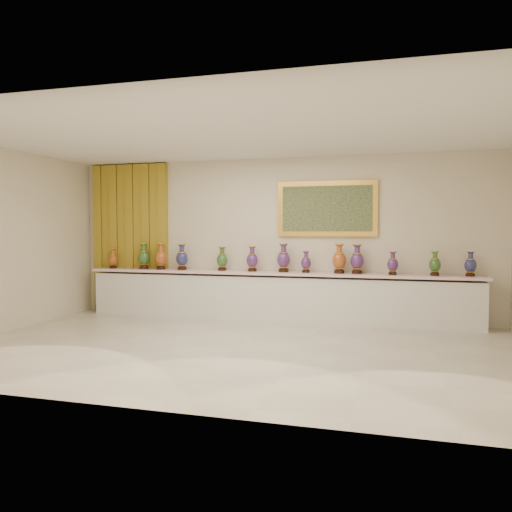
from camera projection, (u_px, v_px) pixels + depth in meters
The scene contains 17 objects.
ground at pixel (236, 349), 7.01m from camera, with size 8.00×8.00×0.00m, color beige.
room at pixel (159, 234), 9.91m from camera, with size 8.00×8.00×8.00m.
counter at pixel (274, 297), 9.17m from camera, with size 7.28×0.48×0.90m.
vase_0 at pixel (113, 259), 9.98m from camera, with size 0.24×0.24×0.40m.
vase_1 at pixel (144, 257), 9.83m from camera, with size 0.30×0.30×0.51m.
vase_2 at pixel (161, 258), 9.71m from camera, with size 0.28×0.28×0.51m.
vase_3 at pixel (182, 258), 9.60m from camera, with size 0.29×0.29×0.50m.
vase_4 at pixel (222, 260), 9.42m from camera, with size 0.26×0.26×0.45m.
vase_5 at pixel (252, 260), 9.24m from camera, with size 0.23×0.23×0.47m.
vase_6 at pixel (284, 259), 9.09m from camera, with size 0.32×0.32×0.52m.
vase_7 at pixel (306, 263), 8.98m from camera, with size 0.18×0.18×0.39m.
vase_8 at pixel (339, 260), 8.81m from camera, with size 0.24×0.24×0.52m.
vase_9 at pixel (357, 261), 8.74m from camera, with size 0.29×0.29×0.52m.
vase_10 at pixel (393, 264), 8.52m from camera, with size 0.24×0.24×0.40m.
vase_11 at pixel (435, 265), 8.37m from camera, with size 0.25×0.25×0.41m.
vase_12 at pixel (470, 265), 8.26m from camera, with size 0.24×0.24×0.42m.
label_card at pixel (228, 271), 9.24m from camera, with size 0.10×0.06×0.00m, color white.
Camera 1 is at (2.12, -6.60, 1.67)m, focal length 35.00 mm.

